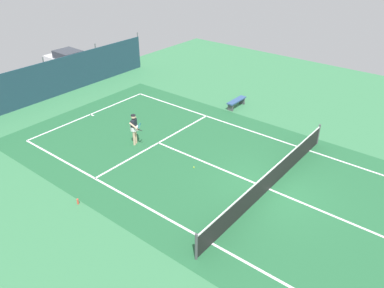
{
  "coord_description": "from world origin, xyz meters",
  "views": [
    {
      "loc": [
        -12.32,
        -5.67,
        9.69
      ],
      "look_at": [
        -0.24,
        3.99,
        0.9
      ],
      "focal_mm": 35.84,
      "sensor_mm": 36.0,
      "label": 1
    }
  ],
  "objects_px": {
    "tennis_ball_near_player": "(194,167)",
    "parked_car": "(69,62)",
    "water_bottle": "(78,202)",
    "tennis_net": "(270,179)",
    "courtside_bench": "(237,101)",
    "tennis_player": "(134,127)"
  },
  "relations": [
    {
      "from": "tennis_ball_near_player",
      "to": "courtside_bench",
      "type": "xyz_separation_m",
      "value": [
        7.0,
        2.21,
        0.34
      ]
    },
    {
      "from": "tennis_player",
      "to": "tennis_ball_near_player",
      "type": "distance_m",
      "value": 3.84
    },
    {
      "from": "tennis_ball_near_player",
      "to": "parked_car",
      "type": "relative_size",
      "value": 0.02
    },
    {
      "from": "tennis_ball_near_player",
      "to": "water_bottle",
      "type": "relative_size",
      "value": 0.28
    },
    {
      "from": "parked_car",
      "to": "courtside_bench",
      "type": "height_order",
      "value": "parked_car"
    },
    {
      "from": "tennis_player",
      "to": "tennis_ball_near_player",
      "type": "bearing_deg",
      "value": 69.27
    },
    {
      "from": "tennis_ball_near_player",
      "to": "parked_car",
      "type": "distance_m",
      "value": 16.28
    },
    {
      "from": "tennis_net",
      "to": "tennis_player",
      "type": "xyz_separation_m",
      "value": [
        -0.8,
        7.24,
        0.45
      ]
    },
    {
      "from": "tennis_ball_near_player",
      "to": "courtside_bench",
      "type": "relative_size",
      "value": 0.04
    },
    {
      "from": "water_bottle",
      "to": "tennis_net",
      "type": "bearing_deg",
      "value": -44.18
    },
    {
      "from": "parked_car",
      "to": "water_bottle",
      "type": "relative_size",
      "value": 17.71
    },
    {
      "from": "tennis_net",
      "to": "water_bottle",
      "type": "bearing_deg",
      "value": 135.82
    },
    {
      "from": "parked_car",
      "to": "water_bottle",
      "type": "bearing_deg",
      "value": 56.67
    },
    {
      "from": "water_bottle",
      "to": "tennis_ball_near_player",
      "type": "bearing_deg",
      "value": -21.77
    },
    {
      "from": "courtside_bench",
      "to": "tennis_ball_near_player",
      "type": "bearing_deg",
      "value": -162.47
    },
    {
      "from": "tennis_ball_near_player",
      "to": "water_bottle",
      "type": "height_order",
      "value": "water_bottle"
    },
    {
      "from": "tennis_net",
      "to": "water_bottle",
      "type": "height_order",
      "value": "tennis_net"
    },
    {
      "from": "tennis_player",
      "to": "parked_car",
      "type": "xyz_separation_m",
      "value": [
        4.68,
        11.89,
        -0.12
      ]
    },
    {
      "from": "tennis_player",
      "to": "parked_car",
      "type": "distance_m",
      "value": 12.78
    },
    {
      "from": "parked_car",
      "to": "water_bottle",
      "type": "distance_m",
      "value": 16.65
    },
    {
      "from": "tennis_net",
      "to": "courtside_bench",
      "type": "distance_m",
      "value": 8.53
    },
    {
      "from": "courtside_bench",
      "to": "tennis_player",
      "type": "bearing_deg",
      "value": 168.02
    }
  ]
}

